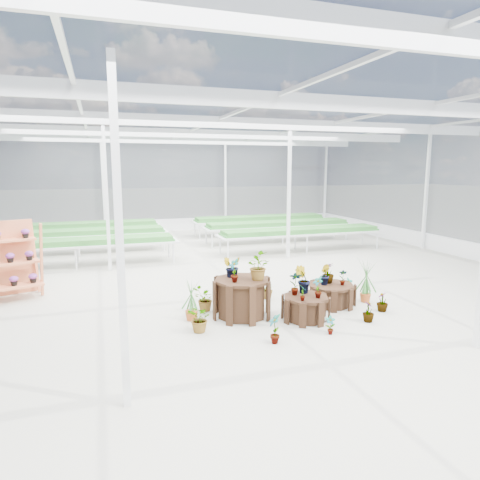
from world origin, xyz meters
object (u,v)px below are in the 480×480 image
object	(u,v)px
plinth_mid	(306,308)
plinth_low	(331,295)
plinth_tall	(242,298)
shelf_rack	(0,262)

from	to	relation	value
plinth_mid	plinth_low	xyz separation A→B (m)	(1.00, 0.70, -0.01)
plinth_tall	shelf_rack	world-z (taller)	shelf_rack
plinth_low	shelf_rack	distance (m)	7.82
plinth_tall	plinth_low	distance (m)	2.21
plinth_mid	plinth_low	bearing A→B (deg)	34.99
plinth_tall	plinth_low	world-z (taller)	plinth_tall
shelf_rack	plinth_tall	bearing A→B (deg)	-48.49
plinth_mid	shelf_rack	world-z (taller)	shelf_rack
plinth_tall	plinth_low	xyz separation A→B (m)	(2.20, 0.10, -0.17)
shelf_rack	plinth_mid	bearing A→B (deg)	-47.89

